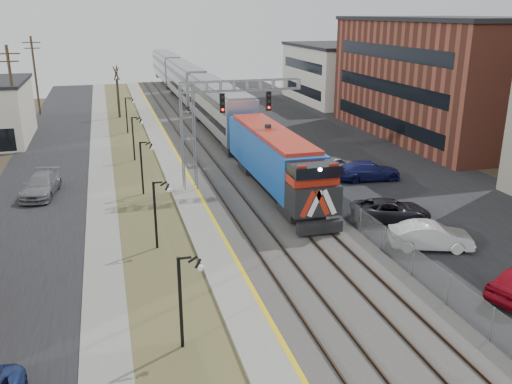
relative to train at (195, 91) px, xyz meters
name	(u,v)px	position (x,y,z in m)	size (l,w,h in m)	color
street_west	(44,176)	(-17.00, -26.34, -2.90)	(7.00, 120.00, 0.04)	black
sidewalk	(101,172)	(-12.50, -26.34, -2.88)	(2.00, 120.00, 0.08)	gray
grass_median	(137,169)	(-9.50, -26.34, -2.89)	(4.00, 120.00, 0.06)	#50522B
platform	(172,166)	(-6.50, -26.34, -2.80)	(2.00, 120.00, 0.24)	gray
ballast_bed	(228,162)	(-1.50, -26.34, -2.82)	(8.00, 120.00, 0.20)	#595651
parking_lot	(351,154)	(10.50, -26.34, -2.90)	(16.00, 120.00, 0.04)	black
platform_edge	(182,164)	(-5.62, -26.34, -2.67)	(0.24, 120.00, 0.01)	gold
track_near	(206,162)	(-3.50, -26.34, -2.64)	(1.58, 120.00, 0.15)	#2D2119
track_far	(244,159)	(0.00, -26.34, -2.64)	(1.58, 120.00, 0.15)	#2D2119
train	(195,91)	(0.00, 0.00, 0.00)	(3.00, 85.85, 5.33)	#1651B4
signal_gantry	(211,116)	(-4.28, -33.35, 2.67)	(9.00, 1.07, 8.15)	gray
lampposts	(155,214)	(-9.50, -43.06, -0.92)	(0.14, 62.14, 4.00)	black
fence	(273,151)	(2.70, -26.34, -2.12)	(0.04, 120.00, 1.60)	gray
buildings_east	(512,87)	(24.50, -30.16, 3.39)	(16.00, 76.00, 15.00)	#9C957E
bare_trees	(30,135)	(-18.16, -22.43, -0.22)	(12.30, 42.30, 5.95)	#382D23
car_lot_b	(431,237)	(5.47, -47.60, -2.16)	(1.61, 4.63, 1.52)	silver
car_lot_c	(390,211)	(5.43, -43.07, -2.21)	(2.35, 5.09, 1.41)	black
car_lot_d	(368,171)	(8.20, -34.49, -2.17)	(2.10, 5.17, 1.50)	navy
car_lot_e	(334,165)	(6.38, -31.91, -2.21)	(1.67, 4.16, 1.42)	gray
car_street_b	(41,186)	(-16.73, -31.57, -2.15)	(2.16, 5.32, 1.54)	gray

